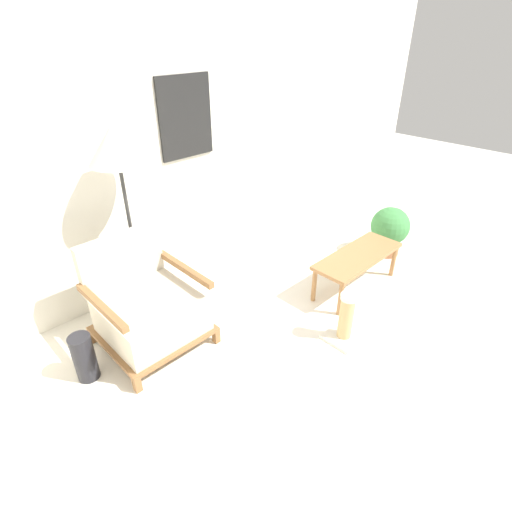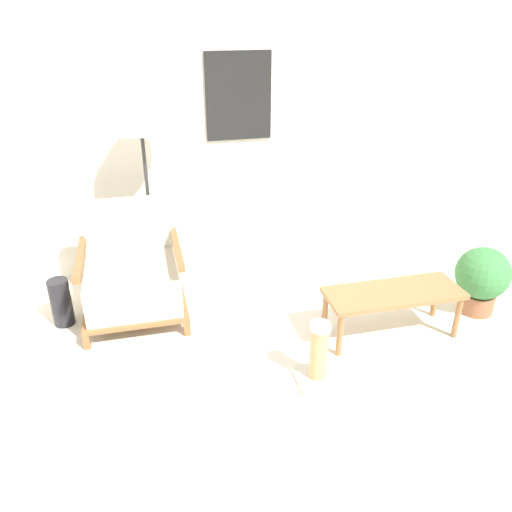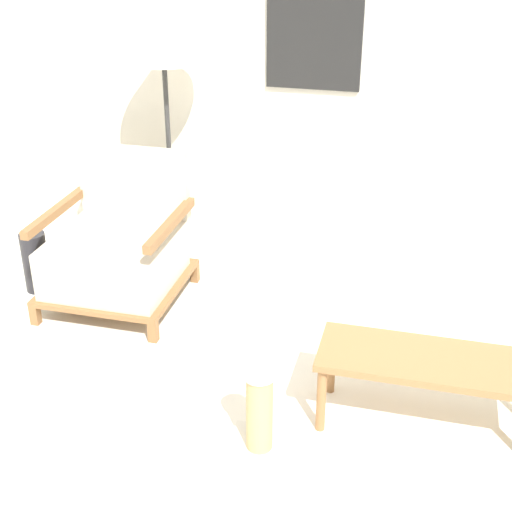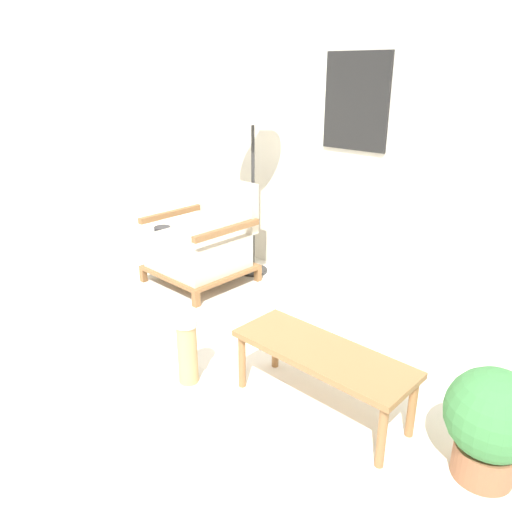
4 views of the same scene
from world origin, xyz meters
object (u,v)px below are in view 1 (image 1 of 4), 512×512
at_px(armchair, 148,308).
at_px(potted_plant, 390,229).
at_px(floor_lamp, 117,151).
at_px(vase, 84,357).
at_px(scratching_post, 345,322).
at_px(coffee_table, 358,259).

distance_m(armchair, potted_plant, 2.76).
relative_size(floor_lamp, potted_plant, 3.01).
bearing_deg(potted_plant, vase, 169.71).
xyz_separation_m(potted_plant, scratching_post, (-1.54, -0.50, -0.13)).
xyz_separation_m(armchair, vase, (-0.56, -0.02, -0.14)).
height_order(coffee_table, vase, vase).
xyz_separation_m(coffee_table, potted_plant, (0.84, 0.13, -0.02)).
bearing_deg(vase, floor_lamp, 32.08).
bearing_deg(scratching_post, armchair, 136.26).
bearing_deg(floor_lamp, potted_plant, -22.84).
xyz_separation_m(armchair, coffee_table, (1.85, -0.74, -0.00)).
distance_m(coffee_table, vase, 2.52).
distance_m(floor_lamp, potted_plant, 2.95).
height_order(vase, scratching_post, scratching_post).
bearing_deg(armchair, coffee_table, -21.72).
distance_m(floor_lamp, scratching_post, 2.23).
xyz_separation_m(armchair, scratching_post, (1.15, -1.10, -0.15)).
relative_size(vase, potted_plant, 0.69).
distance_m(potted_plant, scratching_post, 1.63).
bearing_deg(potted_plant, armchair, 167.32).
distance_m(armchair, floor_lamp, 1.23).
height_order(floor_lamp, vase, floor_lamp).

